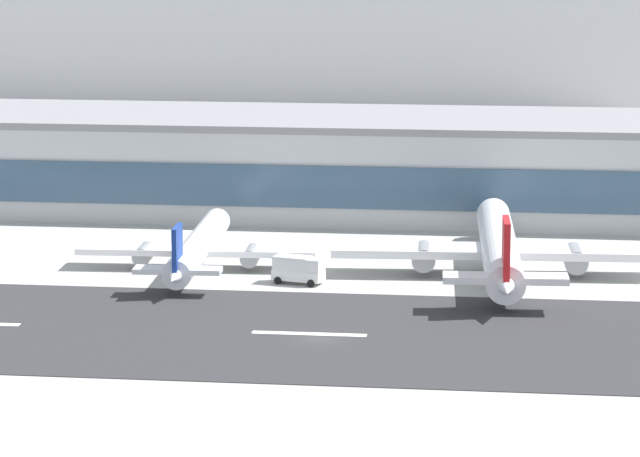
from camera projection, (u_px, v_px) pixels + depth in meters
name	position (u px, v px, depth m)	size (l,w,h in m)	color
ground_plane	(320.00, 339.00, 176.22)	(1400.00, 1400.00, 0.00)	#A8A8A3
runway_strip	(322.00, 335.00, 178.04)	(800.00, 38.23, 0.08)	#2D2D30
runway_centreline_dash_4	(309.00, 334.00, 178.19)	(12.00, 1.20, 0.01)	white
terminal_building	(376.00, 164.00, 248.22)	(193.06, 29.45, 13.98)	#B7BABC
distant_hotel_block	(305.00, 3.00, 374.87)	(148.02, 29.75, 45.46)	#BCBCC1
airliner_navy_tail_gate_1	(196.00, 249.00, 209.27)	(29.60, 38.82, 8.10)	white
airliner_red_tail_gate_2	(499.00, 250.00, 205.02)	(40.48, 49.63, 10.36)	white
service_box_truck_0	(298.00, 269.00, 201.72)	(6.42, 3.94, 3.25)	white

